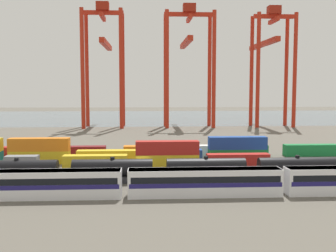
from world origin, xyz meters
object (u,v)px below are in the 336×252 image
gantry_crane_east (270,55)px  shipping_container_1 (22,163)px  freight_tank_row (160,170)px  gantry_crane_west (104,54)px  shipping_container_5 (238,160)px  shipping_container_18 (254,151)px  passenger_train (205,181)px  shipping_container_17 (196,151)px  gantry_crane_central (188,54)px

gantry_crane_east → shipping_container_1: bearing=-130.3°
freight_tank_row → gantry_crane_west: 103.26m
shipping_container_5 → shipping_container_18: 13.74m
passenger_train → gantry_crane_east: 118.67m
shipping_container_5 → gantry_crane_east: 96.70m
passenger_train → gantry_crane_west: gantry_crane_west is taller
shipping_container_1 → shipping_container_17: (34.54, 12.17, 0.00)m
freight_tank_row → shipping_container_1: bearing=155.2°
passenger_train → shipping_container_18: bearing=64.3°
shipping_container_5 → gantry_crane_west: 96.64m
passenger_train → freight_tank_row: size_ratio=1.14×
passenger_train → shipping_container_1: size_ratio=11.13×
passenger_train → shipping_container_5: passenger_train is taller
freight_tank_row → shipping_container_18: bearing=47.5°
freight_tank_row → gantry_crane_central: bearing=81.3°
passenger_train → shipping_container_17: 33.20m
gantry_crane_central → shipping_container_18: bearing=-84.6°
passenger_train → shipping_container_5: (9.52, 20.90, -0.84)m
shipping_container_18 → shipping_container_5: bearing=-117.6°
gantry_crane_west → passenger_train: bearing=-77.2°
shipping_container_1 → shipping_container_18: (47.56, 12.17, 0.00)m
passenger_train → shipping_container_17: size_ratio=5.56×
freight_tank_row → shipping_container_1: 28.16m
freight_tank_row → shipping_container_18: (22.00, 23.97, -0.65)m
shipping_container_5 → gantry_crane_west: size_ratio=0.25×
gantry_crane_west → gantry_crane_central: 33.25m
freight_tank_row → gantry_crane_central: (14.94, 98.00, 26.91)m
freight_tank_row → shipping_container_1: freight_tank_row is taller
freight_tank_row → shipping_container_17: bearing=69.5°
shipping_container_1 → gantry_crane_west: 90.78m
shipping_container_5 → gantry_crane_west: (-33.93, 86.25, 27.38)m
freight_tank_row → shipping_container_5: freight_tank_row is taller
passenger_train → shipping_container_18: size_ratio=11.13×
shipping_container_1 → gantry_crane_central: bearing=64.8°
shipping_container_5 → gantry_crane_east: size_ratio=0.26×
passenger_train → gantry_crane_east: size_ratio=1.43×
shipping_container_17 → passenger_train: bearing=-95.0°
freight_tank_row → gantry_crane_central: 102.72m
shipping_container_17 → gantry_crane_central: size_ratio=0.25×
passenger_train → freight_tank_row: bearing=123.9°
gantry_crane_west → shipping_container_17: bearing=-69.8°
passenger_train → freight_tank_row: (-6.11, 9.09, -0.20)m
shipping_container_17 → gantry_crane_east: bearing=62.3°
freight_tank_row → gantry_crane_east: size_ratio=1.25×
gantry_crane_central → shipping_container_17: bearing=-94.6°
passenger_train → shipping_container_1: bearing=146.6°
shipping_container_17 → shipping_container_18: bearing=0.0°
freight_tank_row → gantry_crane_west: (-18.30, 98.05, 26.73)m
shipping_container_18 → gantry_crane_west: bearing=118.6°
shipping_container_18 → gantry_crane_central: gantry_crane_central is taller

